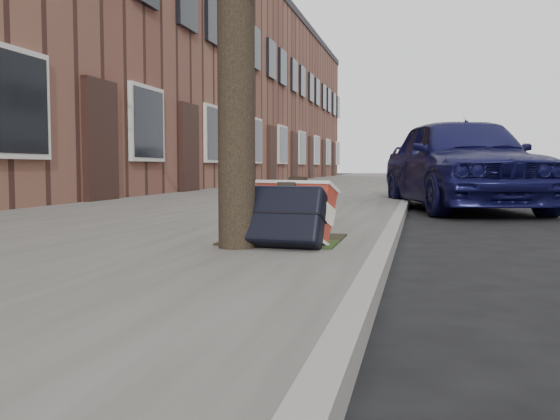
% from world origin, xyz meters
% --- Properties ---
extents(near_sidewalk, '(5.00, 70.00, 0.12)m').
position_xyz_m(near_sidewalk, '(-3.70, 15.00, 0.06)').
color(near_sidewalk, slate).
rests_on(near_sidewalk, ground).
extents(house_near, '(6.80, 40.00, 7.00)m').
position_xyz_m(house_near, '(-9.60, 16.00, 3.50)').
color(house_near, brown).
rests_on(house_near, ground).
extents(dirt_patch, '(0.85, 0.85, 0.02)m').
position_xyz_m(dirt_patch, '(-2.00, 1.20, 0.13)').
color(dirt_patch, black).
rests_on(dirt_patch, near_sidewalk).
extents(suitcase_red, '(0.66, 0.49, 0.45)m').
position_xyz_m(suitcase_red, '(-1.90, 0.94, 0.35)').
color(suitcase_red, maroon).
rests_on(suitcase_red, near_sidewalk).
extents(suitcase_navy, '(0.60, 0.39, 0.45)m').
position_xyz_m(suitcase_navy, '(-1.92, 0.75, 0.34)').
color(suitcase_navy, black).
rests_on(suitcase_navy, near_sidewalk).
extents(car_near_front, '(2.76, 4.67, 1.49)m').
position_xyz_m(car_near_front, '(-0.40, 6.72, 0.75)').
color(car_near_front, '#111144').
rests_on(car_near_front, ground).
extents(car_near_mid, '(2.65, 4.23, 1.32)m').
position_xyz_m(car_near_mid, '(0.07, 16.08, 0.66)').
color(car_near_mid, '#B1B2B9').
rests_on(car_near_mid, ground).
extents(car_near_back, '(2.69, 5.30, 1.44)m').
position_xyz_m(car_near_back, '(-0.16, 19.79, 0.72)').
color(car_near_back, '#3A3A3F').
rests_on(car_near_back, ground).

